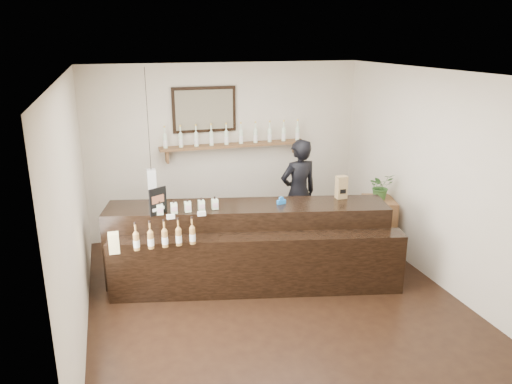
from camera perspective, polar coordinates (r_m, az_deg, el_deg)
The scene contains 10 objects.
ground at distance 6.49m, azimuth 1.95°, elevation -12.07°, with size 5.00×5.00×0.00m, color black.
room_shell at distance 5.84m, azimuth 2.12°, elevation 2.62°, with size 5.00×5.00×5.00m.
back_wall_decor at distance 8.03m, azimuth -4.39°, elevation 7.08°, with size 2.66×0.96×1.69m.
counter at distance 6.71m, azimuth -0.71°, elevation -6.33°, with size 3.79×1.79×1.22m.
promo_sign at distance 6.35m, azimuth -11.14°, elevation -1.05°, with size 0.23×0.14×0.35m.
paper_bag at distance 6.96m, azimuth 9.74°, elevation 0.54°, with size 0.15×0.11×0.32m.
tape_dispenser at distance 6.67m, azimuth 2.91°, elevation -1.04°, with size 0.13×0.07×0.10m.
side_cabinet at distance 7.87m, azimuth 13.74°, elevation -3.72°, with size 0.56×0.67×0.85m.
potted_plant at distance 7.67m, azimuth 14.07°, elevation 0.63°, with size 0.36×0.31×0.40m, color #335E25.
shopkeeper at distance 7.75m, azimuth 4.89°, elevation 0.65°, with size 0.70×0.46×1.93m, color black.
Camera 1 is at (-1.81, -5.35, 3.19)m, focal length 35.00 mm.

